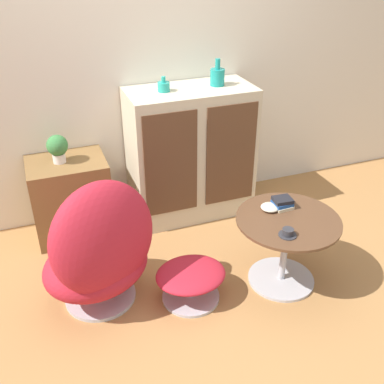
{
  "coord_description": "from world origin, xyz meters",
  "views": [
    {
      "loc": [
        -0.79,
        -1.91,
        2.05
      ],
      "look_at": [
        0.11,
        0.51,
        0.55
      ],
      "focal_mm": 42.0,
      "sensor_mm": 36.0,
      "label": 1
    }
  ],
  "objects_px": {
    "sideboard": "(191,153)",
    "coffee_table": "(286,241)",
    "egg_chair": "(100,252)",
    "vase_leftmost": "(164,86)",
    "teacup": "(288,233)",
    "book_stack": "(282,203)",
    "potted_plant": "(57,147)",
    "tv_console": "(71,198)",
    "vase_inner_left": "(217,76)",
    "ottoman": "(191,278)",
    "bowl": "(270,207)"
  },
  "relations": [
    {
      "from": "egg_chair",
      "to": "potted_plant",
      "type": "bearing_deg",
      "value": 97.04
    },
    {
      "from": "ottoman",
      "to": "potted_plant",
      "type": "relative_size",
      "value": 2.16
    },
    {
      "from": "book_stack",
      "to": "potted_plant",
      "type": "bearing_deg",
      "value": 143.73
    },
    {
      "from": "sideboard",
      "to": "egg_chair",
      "type": "xyz_separation_m",
      "value": [
        -0.89,
        -0.84,
        -0.13
      ]
    },
    {
      "from": "egg_chair",
      "to": "vase_inner_left",
      "type": "relative_size",
      "value": 4.53
    },
    {
      "from": "tv_console",
      "to": "potted_plant",
      "type": "relative_size",
      "value": 2.96
    },
    {
      "from": "tv_console",
      "to": "egg_chair",
      "type": "height_order",
      "value": "egg_chair"
    },
    {
      "from": "vase_inner_left",
      "to": "bowl",
      "type": "height_order",
      "value": "vase_inner_left"
    },
    {
      "from": "sideboard",
      "to": "teacup",
      "type": "bearing_deg",
      "value": -82.3
    },
    {
      "from": "vase_leftmost",
      "to": "egg_chair",
      "type": "bearing_deg",
      "value": -128.95
    },
    {
      "from": "bowl",
      "to": "book_stack",
      "type": "bearing_deg",
      "value": -4.35
    },
    {
      "from": "tv_console",
      "to": "vase_leftmost",
      "type": "bearing_deg",
      "value": -1.35
    },
    {
      "from": "vase_leftmost",
      "to": "book_stack",
      "type": "bearing_deg",
      "value": -61.89
    },
    {
      "from": "ottoman",
      "to": "potted_plant",
      "type": "bearing_deg",
      "value": 121.57
    },
    {
      "from": "ottoman",
      "to": "teacup",
      "type": "height_order",
      "value": "teacup"
    },
    {
      "from": "bowl",
      "to": "egg_chair",
      "type": "bearing_deg",
      "value": 176.26
    },
    {
      "from": "vase_inner_left",
      "to": "potted_plant",
      "type": "height_order",
      "value": "vase_inner_left"
    },
    {
      "from": "egg_chair",
      "to": "vase_leftmost",
      "type": "distance_m",
      "value": 1.29
    },
    {
      "from": "potted_plant",
      "to": "teacup",
      "type": "bearing_deg",
      "value": -46.6
    },
    {
      "from": "ottoman",
      "to": "potted_plant",
      "type": "distance_m",
      "value": 1.33
    },
    {
      "from": "tv_console",
      "to": "ottoman",
      "type": "bearing_deg",
      "value": -59.98
    },
    {
      "from": "teacup",
      "to": "book_stack",
      "type": "bearing_deg",
      "value": 65.56
    },
    {
      "from": "vase_inner_left",
      "to": "teacup",
      "type": "height_order",
      "value": "vase_inner_left"
    },
    {
      "from": "coffee_table",
      "to": "teacup",
      "type": "height_order",
      "value": "teacup"
    },
    {
      "from": "vase_inner_left",
      "to": "bowl",
      "type": "distance_m",
      "value": 1.1
    },
    {
      "from": "sideboard",
      "to": "coffee_table",
      "type": "height_order",
      "value": "sideboard"
    },
    {
      "from": "tv_console",
      "to": "vase_inner_left",
      "type": "relative_size",
      "value": 3.11
    },
    {
      "from": "tv_console",
      "to": "potted_plant",
      "type": "bearing_deg",
      "value": 178.98
    },
    {
      "from": "coffee_table",
      "to": "book_stack",
      "type": "relative_size",
      "value": 5.28
    },
    {
      "from": "book_stack",
      "to": "egg_chair",
      "type": "bearing_deg",
      "value": 176.21
    },
    {
      "from": "sideboard",
      "to": "bowl",
      "type": "xyz_separation_m",
      "value": [
        0.2,
        -0.92,
        -0.01
      ]
    },
    {
      "from": "coffee_table",
      "to": "sideboard",
      "type": "bearing_deg",
      "value": 103.96
    },
    {
      "from": "ottoman",
      "to": "bowl",
      "type": "bearing_deg",
      "value": 8.02
    },
    {
      "from": "coffee_table",
      "to": "teacup",
      "type": "distance_m",
      "value": 0.26
    },
    {
      "from": "ottoman",
      "to": "teacup",
      "type": "bearing_deg",
      "value": -21.22
    },
    {
      "from": "egg_chair",
      "to": "bowl",
      "type": "bearing_deg",
      "value": -3.74
    },
    {
      "from": "sideboard",
      "to": "coffee_table",
      "type": "xyz_separation_m",
      "value": [
        0.26,
        -1.05,
        -0.2
      ]
    },
    {
      "from": "teacup",
      "to": "book_stack",
      "type": "distance_m",
      "value": 0.31
    },
    {
      "from": "coffee_table",
      "to": "book_stack",
      "type": "xyz_separation_m",
      "value": [
        0.03,
        0.13,
        0.21
      ]
    },
    {
      "from": "egg_chair",
      "to": "vase_leftmost",
      "type": "bearing_deg",
      "value": 51.05
    },
    {
      "from": "teacup",
      "to": "egg_chair",
      "type": "bearing_deg",
      "value": 161.14
    },
    {
      "from": "egg_chair",
      "to": "coffee_table",
      "type": "xyz_separation_m",
      "value": [
        1.15,
        -0.21,
        -0.08
      ]
    },
    {
      "from": "vase_inner_left",
      "to": "teacup",
      "type": "relative_size",
      "value": 1.82
    },
    {
      "from": "teacup",
      "to": "book_stack",
      "type": "xyz_separation_m",
      "value": [
        0.13,
        0.28,
        0.02
      ]
    },
    {
      "from": "sideboard",
      "to": "vase_inner_left",
      "type": "distance_m",
      "value": 0.63
    },
    {
      "from": "tv_console",
      "to": "bowl",
      "type": "relative_size",
      "value": 5.17
    },
    {
      "from": "tv_console",
      "to": "coffee_table",
      "type": "relative_size",
      "value": 0.93
    },
    {
      "from": "vase_inner_left",
      "to": "teacup",
      "type": "bearing_deg",
      "value": -92.48
    },
    {
      "from": "sideboard",
      "to": "book_stack",
      "type": "distance_m",
      "value": 0.97
    },
    {
      "from": "sideboard",
      "to": "egg_chair",
      "type": "height_order",
      "value": "sideboard"
    }
  ]
}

